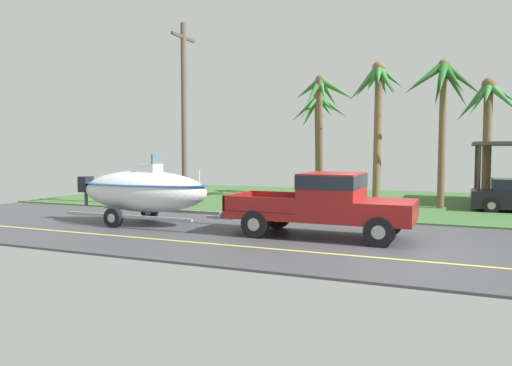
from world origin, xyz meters
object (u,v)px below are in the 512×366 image
boat_on_trailer (143,191)px  palm_tree_near_left (443,92)px  pickup_truck_towing (331,202)px  utility_pole (184,113)px  palm_tree_far_left (377,95)px  palm_tree_mid (322,104)px  palm_tree_far_right (319,117)px  palm_tree_near_right (488,111)px

boat_on_trailer → palm_tree_near_left: 13.22m
palm_tree_near_left → pickup_truck_towing: bearing=-106.8°
palm_tree_near_left → utility_pole: size_ratio=0.81×
pickup_truck_towing → palm_tree_far_left: size_ratio=0.83×
palm_tree_mid → palm_tree_far_left: size_ratio=0.96×
boat_on_trailer → palm_tree_far_right: palm_tree_far_right is taller
boat_on_trailer → palm_tree_near_right: palm_tree_near_right is taller
palm_tree_mid → palm_tree_far_left: palm_tree_far_left is taller
palm_tree_near_right → palm_tree_mid: size_ratio=0.90×
palm_tree_mid → palm_tree_far_right: size_ratio=1.10×
boat_on_trailer → palm_tree_far_right: (2.55, 12.90, 3.29)m
palm_tree_near_right → palm_tree_far_right: palm_tree_far_right is taller
pickup_truck_towing → utility_pole: bearing=149.4°
boat_on_trailer → utility_pole: 5.57m
pickup_truck_towing → palm_tree_far_left: bearing=91.7°
palm_tree_near_left → palm_tree_near_right: 2.75m
boat_on_trailer → utility_pole: (-1.15, 4.56, 3.00)m
utility_pole → pickup_truck_towing: bearing=-30.6°
palm_tree_far_right → utility_pole: size_ratio=0.73×
pickup_truck_towing → palm_tree_near_right: palm_tree_near_right is taller
pickup_truck_towing → boat_on_trailer: 6.55m
palm_tree_near_right → palm_tree_near_left: bearing=-132.8°
palm_tree_near_right → utility_pole: 13.58m
pickup_truck_towing → palm_tree_near_left: palm_tree_near_left is taller
palm_tree_far_right → pickup_truck_towing: bearing=-72.8°
palm_tree_far_left → palm_tree_far_right: (-3.72, 3.32, -0.69)m
pickup_truck_towing → utility_pole: size_ratio=0.70×
palm_tree_mid → palm_tree_far_right: bearing=109.1°
pickup_truck_towing → palm_tree_near_right: (4.43, 10.65, 3.29)m
palm_tree_far_left → palm_tree_far_right: size_ratio=1.15×
utility_pole → palm_tree_far_left: bearing=34.1°
pickup_truck_towing → palm_tree_far_right: (-4.00, 12.90, 3.40)m
utility_pole → palm_tree_near_left: bearing=21.9°
boat_on_trailer → palm_tree_near_right: 15.63m
boat_on_trailer → utility_pole: utility_pole is taller
palm_tree_mid → utility_pole: utility_pole is taller
pickup_truck_towing → palm_tree_near_right: bearing=67.4°
boat_on_trailer → palm_tree_far_left: size_ratio=0.90×
boat_on_trailer → palm_tree_far_left: bearing=56.8°
palm_tree_far_left → utility_pole: bearing=-145.9°
pickup_truck_towing → palm_tree_near_right: size_ratio=0.96×
pickup_truck_towing → palm_tree_mid: bearing=106.9°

